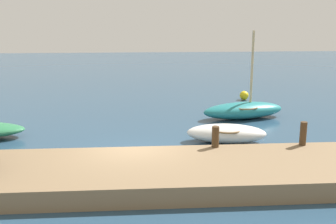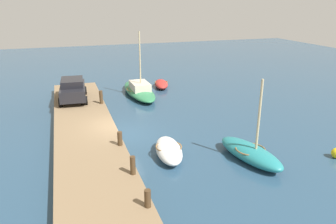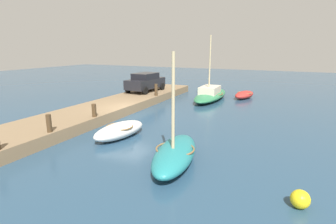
{
  "view_description": "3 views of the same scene",
  "coord_description": "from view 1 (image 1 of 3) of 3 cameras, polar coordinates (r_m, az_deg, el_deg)",
  "views": [
    {
      "loc": [
        0.22,
        -13.91,
        5.17
      ],
      "look_at": [
        1.5,
        3.63,
        0.9
      ],
      "focal_mm": 43.61,
      "sensor_mm": 36.0,
      "label": 1
    },
    {
      "loc": [
        18.32,
        -2.96,
        7.84
      ],
      "look_at": [
        -1.37,
        3.56,
        0.62
      ],
      "focal_mm": 34.56,
      "sensor_mm": 36.0,
      "label": 2
    },
    {
      "loc": [
        14.41,
        9.67,
        4.5
      ],
      "look_at": [
        1.33,
        3.47,
        0.97
      ],
      "focal_mm": 28.48,
      "sensor_mm": 36.0,
      "label": 3
    }
  ],
  "objects": [
    {
      "name": "marker_buoy",
      "position": [
        25.41,
        10.59,
        2.29
      ],
      "size": [
        0.55,
        0.55,
        0.55
      ],
      "primitive_type": "sphere",
      "color": "yellow",
      "rests_on": "ground_plane"
    },
    {
      "name": "mooring_post_mid_west",
      "position": [
        14.3,
        6.64,
        -3.46
      ],
      "size": [
        0.25,
        0.25,
        0.75
      ],
      "primitive_type": "cylinder",
      "color": "#47331E",
      "rests_on": "dock_platform"
    },
    {
      "name": "mooring_post_mid_east",
      "position": [
        15.18,
        18.37,
        -2.87
      ],
      "size": [
        0.24,
        0.24,
        0.85
      ],
      "primitive_type": "cylinder",
      "color": "#47331E",
      "rests_on": "dock_platform"
    },
    {
      "name": "rowboat_white",
      "position": [
        16.89,
        8.17,
        -2.95
      ],
      "size": [
        3.4,
        1.81,
        0.76
      ],
      "rotation": [
        0.0,
        0.0,
        -0.15
      ],
      "color": "white",
      "rests_on": "ground_plane"
    },
    {
      "name": "ground_plane",
      "position": [
        14.84,
        -4.78,
        -6.79
      ],
      "size": [
        84.0,
        84.0,
        0.0
      ],
      "primitive_type": "plane",
      "color": "navy"
    },
    {
      "name": "rowboat_teal",
      "position": [
        20.88,
        10.49,
        0.3
      ],
      "size": [
        4.43,
        2.26,
        4.36
      ],
      "rotation": [
        0.0,
        0.0,
        0.19
      ],
      "color": "teal",
      "rests_on": "ground_plane"
    },
    {
      "name": "dock_platform",
      "position": [
        12.84,
        -4.89,
        -8.66
      ],
      "size": [
        22.86,
        3.57,
        0.61
      ],
      "primitive_type": "cube",
      "color": "#846B4C",
      "rests_on": "ground_plane"
    }
  ]
}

